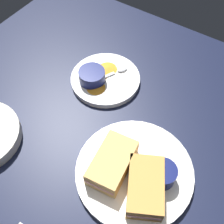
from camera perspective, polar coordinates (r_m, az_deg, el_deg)
ground_plane at (r=73.85cm, az=-3.86°, el=-6.96°), size 110.00×110.00×3.00cm
plate_sandwich_main at (r=68.40cm, az=4.51°, el=-11.84°), size 27.72×27.72×1.60cm
sandwich_half_near at (r=65.58cm, az=0.05°, el=-10.18°), size 14.05×9.22×4.80cm
sandwich_half_far at (r=63.82cm, az=6.73°, el=-14.69°), size 15.04×12.74×4.80cm
ramekin_dark_sauce at (r=65.67cm, az=10.07°, el=-12.12°), size 6.37×6.37×4.15cm
spoon_by_dark_ramekin at (r=67.31cm, az=5.41°, el=-11.65°), size 4.20×9.88×0.80cm
plate_chips_companion at (r=84.06cm, az=-1.33°, el=6.62°), size 20.25×20.25×1.60cm
ramekin_light_gravy at (r=81.45cm, az=-4.06°, el=7.29°), size 7.55×7.55×3.57cm
spoon_by_gravy_ramekin at (r=84.75cm, az=1.31°, el=8.30°), size 9.52×5.63×0.80cm
plantain_chip_scatter at (r=83.49cm, az=-2.19°, el=7.28°), size 15.64×9.16×0.60cm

